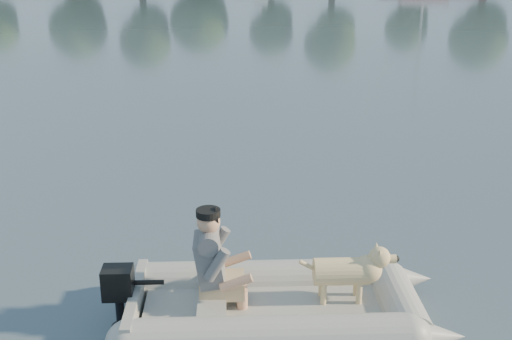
# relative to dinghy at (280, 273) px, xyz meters

# --- Properties ---
(water) EXTENTS (160.00, 160.00, 0.00)m
(water) POSITION_rel_dinghy_xyz_m (-0.31, 0.43, -0.58)
(water) COLOR slate
(water) RESTS_ON ground
(dinghy) EXTENTS (4.80, 3.45, 1.36)m
(dinghy) POSITION_rel_dinghy_xyz_m (0.00, 0.00, 0.00)
(dinghy) COLOR #989893
(dinghy) RESTS_ON water
(man) EXTENTS (0.77, 0.68, 1.06)m
(man) POSITION_rel_dinghy_xyz_m (-0.69, -0.02, 0.18)
(man) COLOR #5E5F63
(man) RESTS_ON dinghy
(dog) EXTENTS (0.95, 0.42, 0.61)m
(dog) POSITION_rel_dinghy_xyz_m (0.63, 0.12, -0.07)
(dog) COLOR tan
(dog) RESTS_ON dinghy
(outboard_motor) EXTENTS (0.44, 0.33, 0.78)m
(outboard_motor) POSITION_rel_dinghy_xyz_m (-1.63, -0.17, -0.28)
(outboard_motor) COLOR black
(outboard_motor) RESTS_ON dinghy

